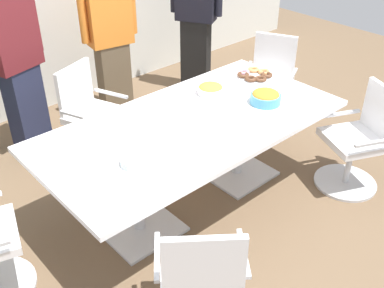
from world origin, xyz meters
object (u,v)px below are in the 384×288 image
object	(u,v)px
snack_bowl_chips_yellow	(211,89)
donut_platter	(255,75)
person_standing_2	(110,36)
plate_stack	(135,161)
office_chair_1	(269,85)
office_chair_0	(359,144)
office_chair_4	(201,283)
conference_table	(192,136)
person_standing_1	(16,58)
office_chair_2	(93,120)
snack_bowl_chips_orange	(266,97)
person_standing_3	(196,12)

from	to	relation	value
snack_bowl_chips_yellow	donut_platter	xyz separation A→B (m)	(0.53, -0.03, -0.02)
person_standing_2	plate_stack	size ratio (longest dim) A/B	8.71
office_chair_1	plate_stack	size ratio (longest dim) A/B	4.57
office_chair_0	office_chair_4	xyz separation A→B (m)	(-2.00, -0.20, 0.00)
conference_table	snack_bowl_chips_yellow	world-z (taller)	snack_bowl_chips_yellow
person_standing_1	office_chair_2	bearing A→B (deg)	111.83
office_chair_0	snack_bowl_chips_yellow	distance (m)	1.34
office_chair_1	donut_platter	xyz separation A→B (m)	(-0.55, -0.26, 0.37)
conference_table	snack_bowl_chips_yellow	distance (m)	0.54
conference_table	snack_bowl_chips_orange	world-z (taller)	snack_bowl_chips_orange
office_chair_2	person_standing_3	distance (m)	1.87
snack_bowl_chips_orange	office_chair_4	bearing A→B (deg)	-151.08
person_standing_1	donut_platter	bearing A→B (deg)	123.79
office_chair_2	office_chair_4	size ratio (longest dim) A/B	1.00
donut_platter	plate_stack	world-z (taller)	plate_stack
person_standing_2	office_chair_0	bearing A→B (deg)	117.46
snack_bowl_chips_yellow	plate_stack	distance (m)	1.17
person_standing_2	person_standing_1	bearing A→B (deg)	12.46
person_standing_1	donut_platter	distance (m)	2.13
donut_platter	plate_stack	size ratio (longest dim) A/B	1.58
office_chair_1	snack_bowl_chips_yellow	distance (m)	1.17
office_chair_4	donut_platter	bearing A→B (deg)	72.75
snack_bowl_chips_orange	donut_platter	bearing A→B (deg)	51.42
person_standing_2	person_standing_3	xyz separation A→B (m)	(1.09, -0.09, 0.05)
office_chair_0	office_chair_4	world-z (taller)	same
person_standing_1	conference_table	bearing A→B (deg)	95.89
donut_platter	office_chair_0	bearing A→B (deg)	-77.40
conference_table	office_chair_1	size ratio (longest dim) A/B	2.64
office_chair_0	office_chair_4	size ratio (longest dim) A/B	1.00
conference_table	office_chair_0	bearing A→B (deg)	-32.80
person_standing_3	snack_bowl_chips_orange	world-z (taller)	person_standing_3
office_chair_4	person_standing_3	size ratio (longest dim) A/B	0.50
plate_stack	snack_bowl_chips_yellow	bearing A→B (deg)	21.14
person_standing_2	snack_bowl_chips_yellow	distance (m)	1.41
snack_bowl_chips_yellow	office_chair_1	bearing A→B (deg)	11.98
office_chair_4	snack_bowl_chips_yellow	bearing A→B (deg)	83.28
conference_table	person_standing_1	distance (m)	1.75
office_chair_1	person_standing_3	size ratio (longest dim) A/B	0.50
person_standing_1	snack_bowl_chips_yellow	world-z (taller)	person_standing_1
snack_bowl_chips_yellow	person_standing_1	bearing A→B (deg)	129.46
office_chair_1	person_standing_3	xyz separation A→B (m)	(-0.07, 1.08, 0.55)
person_standing_2	person_standing_3	bearing A→B (deg)	-176.35
office_chair_2	person_standing_1	world-z (taller)	person_standing_1
conference_table	snack_bowl_chips_orange	xyz separation A→B (m)	(0.66, -0.17, 0.18)
office_chair_4	person_standing_3	world-z (taller)	person_standing_3
snack_bowl_chips_orange	person_standing_1	bearing A→B (deg)	126.70
person_standing_2	snack_bowl_chips_orange	size ratio (longest dim) A/B	6.93
office_chair_1	person_standing_2	distance (m)	1.72
conference_table	office_chair_4	distance (m)	1.28
conference_table	donut_platter	bearing A→B (deg)	13.46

